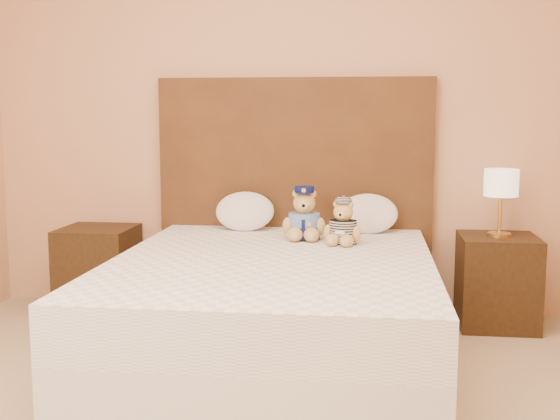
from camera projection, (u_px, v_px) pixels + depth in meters
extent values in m
cube|color=tan|center=(295.00, 102.00, 4.47)|extent=(4.00, 0.04, 2.70)
cube|color=white|center=(273.00, 334.00, 3.60)|extent=(1.60, 2.00, 0.30)
cube|color=white|center=(273.00, 282.00, 3.56)|extent=(1.60, 2.00, 0.25)
cube|color=#4E3217|center=(294.00, 196.00, 4.51)|extent=(1.75, 0.08, 1.50)
cube|color=#342210|center=(98.00, 270.00, 4.53)|extent=(0.45, 0.45, 0.55)
cube|color=#342210|center=(497.00, 281.00, 4.21)|extent=(0.45, 0.45, 0.55)
cylinder|color=gold|center=(499.00, 234.00, 4.17)|extent=(0.14, 0.14, 0.02)
cylinder|color=gold|center=(500.00, 213.00, 4.15)|extent=(0.02, 0.02, 0.26)
cylinder|color=#F8EAC2|center=(501.00, 183.00, 4.13)|extent=(0.20, 0.20, 0.16)
ellipsoid|color=white|center=(245.00, 209.00, 4.38)|extent=(0.37, 0.24, 0.26)
ellipsoid|color=white|center=(368.00, 212.00, 4.28)|extent=(0.37, 0.24, 0.26)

